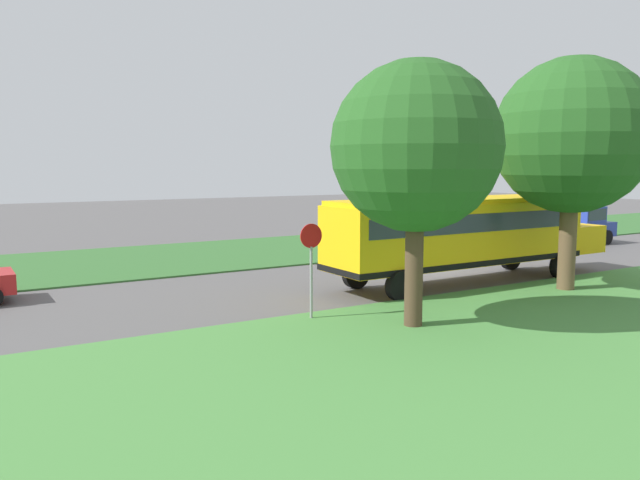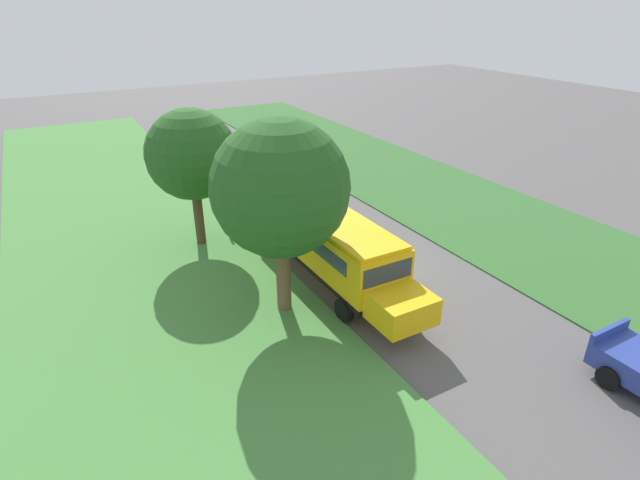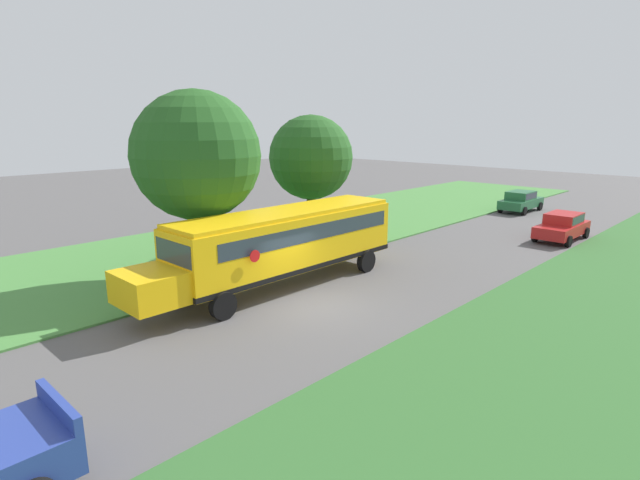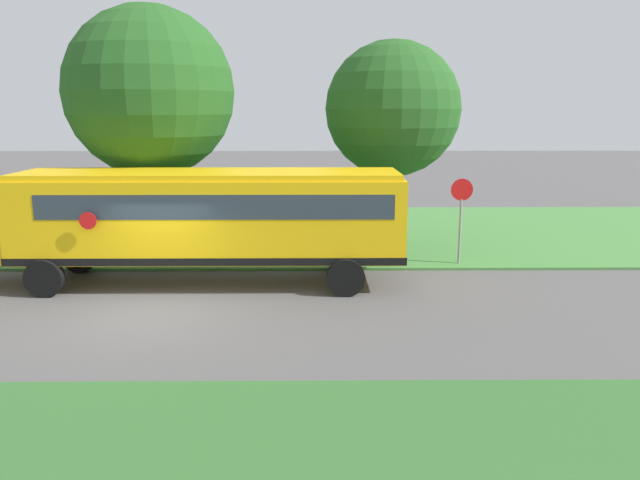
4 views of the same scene
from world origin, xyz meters
name	(u,v)px [view 4 (image 4 of 4)]	position (x,y,z in m)	size (l,w,h in m)	color
ground_plane	(152,313)	(0.00, 0.00, 0.00)	(120.00, 120.00, 0.00)	#565454
grass_verge	(216,232)	(-10.00, 0.00, 0.04)	(12.00, 80.00, 0.08)	#47843D
school_bus	(201,216)	(-2.65, 0.79, 1.92)	(2.84, 12.42, 3.16)	yellow
oak_tree_beside_bus	(145,93)	(-5.47, -1.29, 5.32)	(5.27, 5.27, 7.98)	brown
oak_tree_roadside_mid	(396,109)	(-6.78, 6.65, 4.84)	(4.48, 4.48, 7.07)	#4C3826
stop_sign	(461,211)	(-4.60, 8.46, 1.74)	(0.08, 0.68, 2.74)	gray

